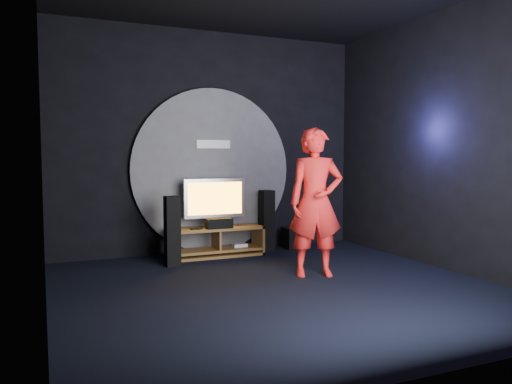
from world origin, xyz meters
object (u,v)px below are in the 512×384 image
tower_speaker_left (172,231)px  tower_speaker_right (267,220)px  tv (215,200)px  player (316,202)px  subwoofer (293,238)px  media_console (217,244)px

tower_speaker_left → tower_speaker_right: (1.69, 0.53, 0.00)m
tv → tower_speaker_right: (0.91, 0.07, -0.36)m
tv → player: player is taller
tower_speaker_right → tower_speaker_left: bearing=-162.6°
tower_speaker_left → player: bearing=-39.4°
tower_speaker_right → subwoofer: size_ratio=2.82×
tower_speaker_left → player: (1.55, -1.28, 0.46)m
tower_speaker_right → tv: bearing=-175.8°
tower_speaker_left → player: player is taller
tv → subwoofer: bearing=2.0°
media_console → tv: (-0.01, 0.07, 0.66)m
media_console → tv: size_ratio=1.49×
subwoofer → player: player is taller
tv → tower_speaker_left: (-0.78, -0.46, -0.36)m
tower_speaker_right → player: player is taller
media_console → subwoofer: (1.39, 0.12, -0.02)m
player → media_console: bearing=131.8°
player → tv: bearing=131.1°
tower_speaker_right → media_console: bearing=-171.6°
tv → tower_speaker_right: size_ratio=0.99×
tv → player: 1.91m
media_console → subwoofer: media_console is taller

